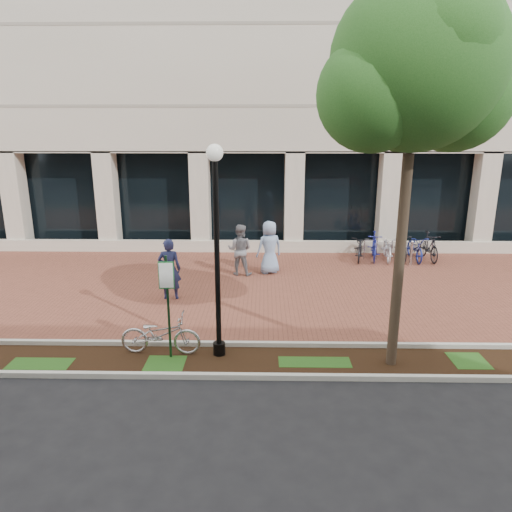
{
  "coord_description": "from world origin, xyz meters",
  "views": [
    {
      "loc": [
        0.75,
        -14.51,
        4.97
      ],
      "look_at": [
        0.49,
        -0.8,
        1.25
      ],
      "focal_mm": 32.0,
      "sensor_mm": 36.0,
      "label": 1
    }
  ],
  "objects_px": {
    "street_tree": "(418,76)",
    "pedestrian_mid": "(240,250)",
    "pedestrian_left": "(169,269)",
    "bike_rack_cluster": "(394,247)",
    "pedestrian_right": "(269,247)",
    "bollard": "(411,253)",
    "parking_sign": "(168,294)",
    "locked_bicycle": "(161,334)",
    "lamppost": "(217,242)"
  },
  "relations": [
    {
      "from": "lamppost",
      "to": "locked_bicycle",
      "type": "xyz_separation_m",
      "value": [
        -1.35,
        0.03,
        -2.19
      ]
    },
    {
      "from": "parking_sign",
      "to": "street_tree",
      "type": "bearing_deg",
      "value": -6.0
    },
    {
      "from": "pedestrian_mid",
      "to": "street_tree",
      "type": "bearing_deg",
      "value": 130.52
    },
    {
      "from": "street_tree",
      "to": "locked_bicycle",
      "type": "height_order",
      "value": "street_tree"
    },
    {
      "from": "pedestrian_right",
      "to": "bike_rack_cluster",
      "type": "relative_size",
      "value": 0.54
    },
    {
      "from": "parking_sign",
      "to": "pedestrian_left",
      "type": "bearing_deg",
      "value": 97.12
    },
    {
      "from": "street_tree",
      "to": "lamppost",
      "type": "bearing_deg",
      "value": 175.18
    },
    {
      "from": "pedestrian_left",
      "to": "bike_rack_cluster",
      "type": "height_order",
      "value": "pedestrian_left"
    },
    {
      "from": "street_tree",
      "to": "pedestrian_right",
      "type": "xyz_separation_m",
      "value": [
        -2.7,
        6.71,
        -5.03
      ]
    },
    {
      "from": "pedestrian_right",
      "to": "parking_sign",
      "type": "bearing_deg",
      "value": 46.57
    },
    {
      "from": "pedestrian_mid",
      "to": "bike_rack_cluster",
      "type": "xyz_separation_m",
      "value": [
        6.09,
        2.09,
        -0.39
      ]
    },
    {
      "from": "bollard",
      "to": "pedestrian_left",
      "type": "bearing_deg",
      "value": -155.84
    },
    {
      "from": "lamppost",
      "to": "bollard",
      "type": "relative_size",
      "value": 4.8
    },
    {
      "from": "pedestrian_mid",
      "to": "bollard",
      "type": "bearing_deg",
      "value": -158.12
    },
    {
      "from": "locked_bicycle",
      "to": "bike_rack_cluster",
      "type": "relative_size",
      "value": 0.52
    },
    {
      "from": "pedestrian_mid",
      "to": "pedestrian_right",
      "type": "height_order",
      "value": "pedestrian_right"
    },
    {
      "from": "pedestrian_right",
      "to": "bollard",
      "type": "height_order",
      "value": "pedestrian_right"
    },
    {
      "from": "pedestrian_left",
      "to": "parking_sign",
      "type": "bearing_deg",
      "value": 97.82
    },
    {
      "from": "pedestrian_left",
      "to": "pedestrian_mid",
      "type": "height_order",
      "value": "pedestrian_left"
    },
    {
      "from": "pedestrian_right",
      "to": "bike_rack_cluster",
      "type": "height_order",
      "value": "pedestrian_right"
    },
    {
      "from": "pedestrian_right",
      "to": "bollard",
      "type": "distance_m",
      "value": 5.61
    },
    {
      "from": "street_tree",
      "to": "pedestrian_left",
      "type": "xyz_separation_m",
      "value": [
        -5.77,
        3.99,
        -5.05
      ]
    },
    {
      "from": "lamppost",
      "to": "locked_bicycle",
      "type": "distance_m",
      "value": 2.57
    },
    {
      "from": "pedestrian_left",
      "to": "bollard",
      "type": "height_order",
      "value": "pedestrian_left"
    },
    {
      "from": "lamppost",
      "to": "bollard",
      "type": "xyz_separation_m",
      "value": [
        6.7,
        7.5,
        -2.17
      ]
    },
    {
      "from": "lamppost",
      "to": "pedestrian_right",
      "type": "distance_m",
      "value": 6.72
    },
    {
      "from": "street_tree",
      "to": "pedestrian_mid",
      "type": "relative_size",
      "value": 4.26
    },
    {
      "from": "street_tree",
      "to": "pedestrian_left",
      "type": "relative_size",
      "value": 4.13
    },
    {
      "from": "street_tree",
      "to": "pedestrian_right",
      "type": "bearing_deg",
      "value": 111.9
    },
    {
      "from": "street_tree",
      "to": "bike_rack_cluster",
      "type": "relative_size",
      "value": 2.19
    },
    {
      "from": "parking_sign",
      "to": "bollard",
      "type": "bearing_deg",
      "value": 40.37
    },
    {
      "from": "lamppost",
      "to": "pedestrian_mid",
      "type": "distance_m",
      "value": 6.43
    },
    {
      "from": "street_tree",
      "to": "pedestrian_left",
      "type": "bearing_deg",
      "value": 145.35
    },
    {
      "from": "pedestrian_right",
      "to": "street_tree",
      "type": "bearing_deg",
      "value": 87.88
    },
    {
      "from": "parking_sign",
      "to": "pedestrian_left",
      "type": "distance_m",
      "value": 3.95
    },
    {
      "from": "pedestrian_left",
      "to": "pedestrian_mid",
      "type": "distance_m",
      "value": 3.23
    },
    {
      "from": "locked_bicycle",
      "to": "pedestrian_mid",
      "type": "distance_m",
      "value": 6.35
    },
    {
      "from": "bollard",
      "to": "bike_rack_cluster",
      "type": "bearing_deg",
      "value": 120.14
    },
    {
      "from": "lamppost",
      "to": "parking_sign",
      "type": "bearing_deg",
      "value": -171.13
    },
    {
      "from": "street_tree",
      "to": "pedestrian_mid",
      "type": "bearing_deg",
      "value": 119.99
    },
    {
      "from": "street_tree",
      "to": "bike_rack_cluster",
      "type": "height_order",
      "value": "street_tree"
    },
    {
      "from": "pedestrian_mid",
      "to": "pedestrian_right",
      "type": "distance_m",
      "value": 1.08
    },
    {
      "from": "locked_bicycle",
      "to": "pedestrian_left",
      "type": "distance_m",
      "value": 3.69
    },
    {
      "from": "pedestrian_left",
      "to": "pedestrian_mid",
      "type": "relative_size",
      "value": 1.03
    },
    {
      "from": "pedestrian_left",
      "to": "street_tree",
      "type": "bearing_deg",
      "value": 141.87
    },
    {
      "from": "locked_bicycle",
      "to": "pedestrian_left",
      "type": "relative_size",
      "value": 0.98
    },
    {
      "from": "street_tree",
      "to": "pedestrian_left",
      "type": "height_order",
      "value": "street_tree"
    },
    {
      "from": "lamppost",
      "to": "bike_rack_cluster",
      "type": "height_order",
      "value": "lamppost"
    },
    {
      "from": "bollard",
      "to": "lamppost",
      "type": "bearing_deg",
      "value": -131.78
    },
    {
      "from": "street_tree",
      "to": "bollard",
      "type": "relative_size",
      "value": 7.94
    }
  ]
}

